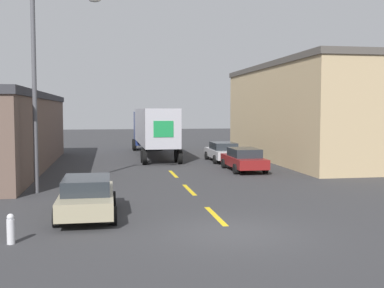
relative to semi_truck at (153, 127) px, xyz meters
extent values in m
plane|color=#333335|center=(0.12, -25.22, -2.33)|extent=(160.00, 160.00, 0.00)
cube|color=gold|center=(0.12, -22.81, -2.33)|extent=(0.20, 3.08, 0.01)
cube|color=gold|center=(0.12, -17.17, -2.33)|extent=(0.20, 3.08, 0.01)
cube|color=gold|center=(0.12, -11.53, -2.33)|extent=(0.20, 3.08, 0.01)
cube|color=tan|center=(11.91, -5.09, 1.04)|extent=(8.44, 19.49, 6.74)
cube|color=#4C4742|center=(11.91, -5.09, 4.61)|extent=(8.64, 19.69, 0.40)
cube|color=navy|center=(-0.03, 5.87, -0.30)|extent=(2.33, 2.92, 3.06)
cube|color=#A8A8B2|center=(0.01, -1.58, 0.13)|extent=(2.50, 11.41, 2.74)
cube|color=#198442|center=(0.04, -7.30, 0.13)|extent=(1.34, 0.04, 1.09)
cylinder|color=black|center=(1.19, 6.23, -1.83)|extent=(0.29, 1.00, 1.00)
cylinder|color=black|center=(-1.25, 6.22, -1.83)|extent=(0.29, 1.00, 1.00)
cylinder|color=black|center=(1.19, 5.07, -1.83)|extent=(0.29, 1.00, 1.00)
cylinder|color=black|center=(-1.25, 5.06, -1.83)|extent=(0.29, 1.00, 1.00)
cylinder|color=black|center=(1.25, -5.07, -1.83)|extent=(0.29, 1.00, 1.00)
cylinder|color=black|center=(-1.19, -5.09, -1.83)|extent=(0.29, 1.00, 1.00)
cylinder|color=black|center=(1.25, -6.47, -1.83)|extent=(0.29, 1.00, 1.00)
cylinder|color=black|center=(-1.18, -6.49, -1.83)|extent=(0.29, 1.00, 1.00)
cube|color=#B2B2B7|center=(4.59, -5.31, -1.74)|extent=(1.80, 4.71, 0.57)
cube|color=#23282D|center=(4.59, -5.45, -1.19)|extent=(1.59, 2.45, 0.51)
cylinder|color=black|center=(5.49, -3.85, -2.02)|extent=(0.22, 0.61, 0.61)
cylinder|color=black|center=(3.69, -3.85, -2.02)|extent=(0.22, 0.61, 0.61)
cylinder|color=black|center=(5.49, -6.77, -2.02)|extent=(0.22, 0.61, 0.61)
cylinder|color=black|center=(3.69, -6.77, -2.02)|extent=(0.22, 0.61, 0.61)
cube|color=maroon|center=(4.59, -10.77, -1.74)|extent=(1.80, 4.71, 0.57)
cube|color=#23282D|center=(4.59, -10.91, -1.19)|extent=(1.59, 2.45, 0.51)
cylinder|color=black|center=(5.49, -9.31, -2.02)|extent=(0.22, 0.61, 0.61)
cylinder|color=black|center=(3.69, -9.31, -2.02)|extent=(0.22, 0.61, 0.61)
cylinder|color=black|center=(5.49, -12.23, -2.02)|extent=(0.22, 0.61, 0.61)
cylinder|color=black|center=(3.69, -12.23, -2.02)|extent=(0.22, 0.61, 0.61)
cube|color=tan|center=(-4.34, -22.07, -1.74)|extent=(1.80, 4.71, 0.57)
cube|color=#23282D|center=(-4.34, -22.21, -1.19)|extent=(1.59, 2.45, 0.51)
cylinder|color=black|center=(-3.44, -20.61, -2.02)|extent=(0.22, 0.61, 0.61)
cylinder|color=black|center=(-5.24, -20.61, -2.02)|extent=(0.22, 0.61, 0.61)
cylinder|color=black|center=(-3.44, -23.53, -2.02)|extent=(0.22, 0.61, 0.61)
cylinder|color=black|center=(-5.24, -23.53, -2.02)|extent=(0.22, 0.61, 0.61)
cylinder|color=#4C4C51|center=(-6.80, -16.81, 2.13)|extent=(0.20, 0.20, 8.92)
ellipsoid|color=silver|center=(-4.12, -16.81, 6.34)|extent=(0.56, 0.32, 0.22)
cylinder|color=silver|center=(-6.29, -25.32, -1.98)|extent=(0.22, 0.22, 0.70)
sphere|color=silver|center=(-6.29, -25.32, -1.57)|extent=(0.20, 0.20, 0.20)
camera|label=1|loc=(-3.55, -39.17, 1.41)|focal=45.00mm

